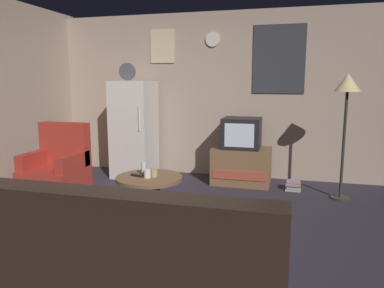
% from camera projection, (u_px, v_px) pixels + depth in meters
% --- Properties ---
extents(ground_plane, '(12.00, 12.00, 0.00)m').
position_uv_depth(ground_plane, '(159.00, 231.00, 3.72)').
color(ground_plane, '#2D2833').
extents(wall_with_art, '(5.20, 0.12, 2.55)m').
position_uv_depth(wall_with_art, '(212.00, 95.00, 5.83)').
color(wall_with_art, tan).
rests_on(wall_with_art, ground_plane).
extents(fridge, '(0.60, 0.62, 1.77)m').
position_uv_depth(fridge, '(134.00, 129.00, 5.77)').
color(fridge, silver).
rests_on(fridge, ground_plane).
extents(tv_stand, '(0.84, 0.53, 0.53)m').
position_uv_depth(tv_stand, '(241.00, 166.00, 5.41)').
color(tv_stand, brown).
rests_on(tv_stand, ground_plane).
extents(crt_tv, '(0.54, 0.51, 0.44)m').
position_uv_depth(crt_tv, '(242.00, 133.00, 5.33)').
color(crt_tv, black).
rests_on(crt_tv, tv_stand).
extents(standing_lamp, '(0.32, 0.32, 1.59)m').
position_uv_depth(standing_lamp, '(347.00, 93.00, 4.52)').
color(standing_lamp, '#332D28').
rests_on(standing_lamp, ground_plane).
extents(coffee_table, '(0.72, 0.72, 0.48)m').
position_uv_depth(coffee_table, '(150.00, 198.00, 4.02)').
color(coffee_table, brown).
rests_on(coffee_table, ground_plane).
extents(wine_glass, '(0.05, 0.05, 0.15)m').
position_uv_depth(wine_glass, '(144.00, 168.00, 4.03)').
color(wine_glass, silver).
rests_on(wine_glass, coffee_table).
extents(mug_ceramic_white, '(0.08, 0.08, 0.09)m').
position_uv_depth(mug_ceramic_white, '(147.00, 174.00, 3.93)').
color(mug_ceramic_white, silver).
rests_on(mug_ceramic_white, coffee_table).
extents(mug_ceramic_tan, '(0.08, 0.08, 0.09)m').
position_uv_depth(mug_ceramic_tan, '(154.00, 172.00, 3.97)').
color(mug_ceramic_tan, tan).
rests_on(mug_ceramic_tan, coffee_table).
extents(remote_control, '(0.16, 0.08, 0.02)m').
position_uv_depth(remote_control, '(137.00, 175.00, 3.99)').
color(remote_control, black).
rests_on(remote_control, coffee_table).
extents(armchair, '(0.68, 0.68, 0.96)m').
position_uv_depth(armchair, '(57.00, 172.00, 4.74)').
color(armchair, '#A52D23').
rests_on(armchair, ground_plane).
extents(couch, '(1.70, 0.80, 0.92)m').
position_uv_depth(couch, '(142.00, 279.00, 2.22)').
color(couch, black).
rests_on(couch, ground_plane).
extents(book_stack, '(0.20, 0.18, 0.14)m').
position_uv_depth(book_stack, '(293.00, 186.00, 5.10)').
color(book_stack, '#AEB288').
rests_on(book_stack, ground_plane).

